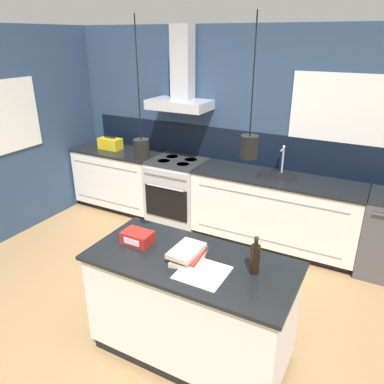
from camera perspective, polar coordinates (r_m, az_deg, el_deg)
ground_plane at (r=3.91m, az=-5.77°, el=-16.56°), size 16.00×16.00×0.00m
wall_back at (r=4.94m, az=6.28°, el=9.63°), size 5.60×2.49×2.60m
wall_left at (r=5.37m, az=-24.35°, el=8.26°), size 0.08×3.80×2.60m
counter_run_left at (r=5.78m, az=-10.93°, el=2.03°), size 1.31×0.64×0.91m
counter_run_sink at (r=4.75m, az=12.41°, el=-2.81°), size 2.03×0.64×1.25m
oven_range at (r=5.23m, az=-2.21°, el=0.12°), size 0.74×0.66×0.91m
kitchen_island at (r=3.13m, az=-0.14°, el=-17.17°), size 1.60×0.76×0.91m
bottle_on_island at (r=2.70m, az=9.58°, el=-9.94°), size 0.07×0.07×0.29m
book_stack at (r=2.85m, az=-0.58°, el=-9.40°), size 0.30×0.35×0.10m
red_supply_box at (r=3.08m, az=-8.29°, el=-6.86°), size 0.24×0.17×0.10m
paper_pile at (r=2.72m, az=1.63°, el=-12.17°), size 0.34×0.33×0.01m
yellow_toolbox at (r=5.69m, az=-12.36°, el=7.22°), size 0.34×0.18×0.19m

